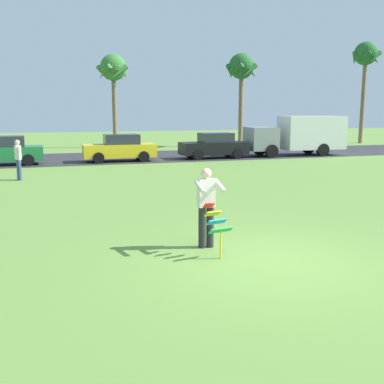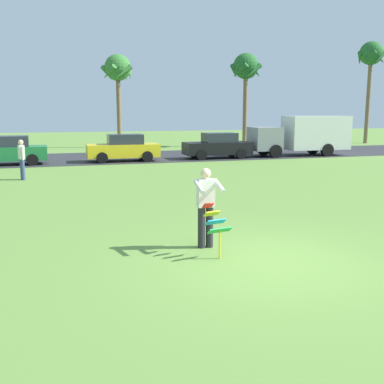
# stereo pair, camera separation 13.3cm
# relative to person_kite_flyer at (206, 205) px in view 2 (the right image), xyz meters

# --- Properties ---
(ground_plane) EXTENTS (120.00, 120.00, 0.00)m
(ground_plane) POSITION_rel_person_kite_flyer_xyz_m (0.89, -1.28, -0.95)
(ground_plane) COLOR olive
(road_strip) EXTENTS (120.00, 8.00, 0.01)m
(road_strip) POSITION_rel_person_kite_flyer_xyz_m (0.89, 20.14, -0.95)
(road_strip) COLOR #2D2D33
(road_strip) RESTS_ON ground
(person_kite_flyer) EXTENTS (0.55, 0.66, 1.73)m
(person_kite_flyer) POSITION_rel_person_kite_flyer_xyz_m (0.00, 0.00, 0.00)
(person_kite_flyer) COLOR #26262B
(person_kite_flyer) RESTS_ON ground
(kite_held) EXTENTS (0.53, 0.68, 1.06)m
(kite_held) POSITION_rel_person_kite_flyer_xyz_m (-0.00, -0.63, -0.25)
(kite_held) COLOR red
(kite_held) RESTS_ON ground
(parked_car_green) EXTENTS (4.25, 1.93, 1.60)m
(parked_car_green) POSITION_rel_person_kite_flyer_xyz_m (-5.54, 17.74, -0.18)
(parked_car_green) COLOR #1E7238
(parked_car_green) RESTS_ON ground
(parked_car_yellow) EXTENTS (4.21, 1.85, 1.60)m
(parked_car_yellow) POSITION_rel_person_kite_flyer_xyz_m (0.85, 17.74, -0.18)
(parked_car_yellow) COLOR yellow
(parked_car_yellow) RESTS_ON ground
(parked_car_black) EXTENTS (4.20, 1.84, 1.60)m
(parked_car_black) POSITION_rel_person_kite_flyer_xyz_m (6.79, 17.74, -0.18)
(parked_car_black) COLOR black
(parked_car_black) RESTS_ON ground
(parked_truck_grey_van) EXTENTS (6.76, 2.27, 2.62)m
(parked_truck_grey_van) POSITION_rel_person_kite_flyer_xyz_m (12.95, 17.74, 0.46)
(parked_truck_grey_van) COLOR gray
(parked_truck_grey_van) RESTS_ON ground
(palm_tree_right_near) EXTENTS (2.58, 2.71, 7.44)m
(palm_tree_right_near) POSITION_rel_person_kite_flyer_xyz_m (2.10, 28.33, 5.15)
(palm_tree_right_near) COLOR brown
(palm_tree_right_near) RESTS_ON ground
(palm_tree_centre_far) EXTENTS (2.58, 2.71, 7.65)m
(palm_tree_centre_far) POSITION_rel_person_kite_flyer_xyz_m (12.33, 26.29, 5.35)
(palm_tree_centre_far) COLOR brown
(palm_tree_centre_far) RESTS_ON ground
(palm_tree_far_left) EXTENTS (2.58, 2.71, 9.18)m
(palm_tree_far_left) POSITION_rel_person_kite_flyer_xyz_m (24.79, 26.70, 6.76)
(palm_tree_far_left) COLOR brown
(palm_tree_far_left) RESTS_ON ground
(person_walker_near) EXTENTS (0.30, 0.55, 1.73)m
(person_walker_near) POSITION_rel_person_kite_flyer_xyz_m (-4.42, 11.64, -0.02)
(person_walker_near) COLOR #384772
(person_walker_near) RESTS_ON ground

